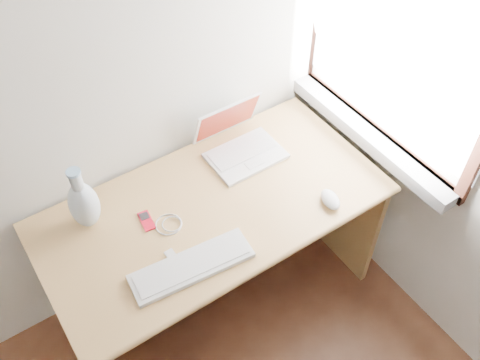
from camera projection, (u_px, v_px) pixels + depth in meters
window at (394, 35)px, 1.98m from camera, size 0.11×0.99×1.10m
desk at (204, 223)px, 2.34m from camera, size 1.39×0.69×0.73m
laptop at (240, 143)px, 2.30m from camera, size 0.32×0.26×0.22m
external_keyboard at (192, 266)px, 1.93m from camera, size 0.46×0.18×0.02m
mouse at (330, 199)px, 2.13m from camera, size 0.09×0.12×0.04m
ipod at (146, 221)px, 2.08m from camera, size 0.06×0.10×0.01m
cable_coil at (169, 224)px, 2.07m from camera, size 0.12×0.12×0.01m
remote at (174, 259)px, 1.96m from camera, size 0.04×0.09×0.01m
vase at (84, 203)px, 1.99m from camera, size 0.11×0.11×0.29m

